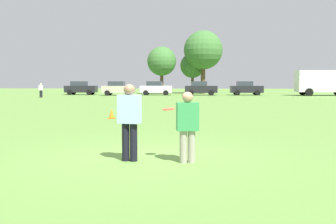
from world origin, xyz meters
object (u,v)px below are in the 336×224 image
(parked_car_near_left, at_px, (81,88))
(parked_car_near_right, at_px, (246,88))
(box_truck, at_px, (329,82))
(player_thrower, at_px, (129,118))
(frisbee, at_px, (169,109))
(parked_car_mid_right, at_px, (201,88))
(parked_car_center, at_px, (156,88))
(player_defender, at_px, (187,123))
(traffic_cone, at_px, (112,114))
(parked_car_mid_left, at_px, (118,88))
(bystander_sideline_watcher, at_px, (41,89))

(parked_car_near_left, distance_m, parked_car_near_right, 22.15)
(box_truck, bearing_deg, parked_car_near_left, 178.06)
(player_thrower, bearing_deg, parked_car_near_left, 107.68)
(frisbee, height_order, parked_car_mid_right, parked_car_mid_right)
(frisbee, xyz_separation_m, parked_car_mid_right, (1.01, 44.03, -0.23))
(parked_car_near_left, height_order, parked_car_near_right, same)
(parked_car_center, bearing_deg, parked_car_near_left, 176.94)
(parked_car_near_left, distance_m, parked_car_mid_right, 16.18)
(player_defender, relative_size, traffic_cone, 3.23)
(parked_car_center, relative_size, box_truck, 0.50)
(player_thrower, bearing_deg, parked_car_center, 95.19)
(player_defender, distance_m, parked_car_mid_right, 44.38)
(player_thrower, xyz_separation_m, parked_car_mid_left, (-8.79, 42.95, -0.04))
(parked_car_near_left, bearing_deg, parked_car_mid_right, -2.09)
(player_thrower, height_order, frisbee, player_thrower)
(parked_car_mid_left, distance_m, bystander_sideline_watcher, 10.52)
(player_thrower, height_order, player_defender, player_thrower)
(parked_car_near_left, xyz_separation_m, bystander_sideline_watcher, (-1.74, -9.52, -0.03))
(parked_car_near_right, bearing_deg, parked_car_near_left, -179.57)
(player_thrower, distance_m, traffic_cone, 10.50)
(parked_car_mid_left, relative_size, parked_car_center, 1.00)
(frisbee, height_order, traffic_cone, frisbee)
(player_defender, relative_size, frisbee, 5.69)
(traffic_cone, height_order, parked_car_near_left, parked_car_near_left)
(parked_car_center, bearing_deg, parked_car_mid_right, -0.39)
(frisbee, height_order, parked_car_mid_left, parked_car_mid_left)
(parked_car_near_left, xyz_separation_m, box_truck, (32.36, -1.10, 0.83))
(frisbee, bearing_deg, traffic_cone, 109.17)
(box_truck, bearing_deg, parked_car_near_right, 172.96)
(parked_car_mid_right, bearing_deg, parked_car_near_left, 177.91)
(parked_car_center, bearing_deg, traffic_cone, -87.60)
(parked_car_near_left, relative_size, parked_car_near_right, 1.00)
(player_thrower, bearing_deg, frisbee, 15.29)
(player_defender, relative_size, parked_car_center, 0.36)
(parked_car_near_left, relative_size, box_truck, 0.50)
(player_thrower, distance_m, frisbee, 0.90)
(player_thrower, relative_size, player_defender, 1.10)
(player_thrower, height_order, parked_car_near_left, parked_car_near_left)
(traffic_cone, xyz_separation_m, parked_car_near_left, (-11.71, 34.71, 0.69))
(frisbee, distance_m, parked_car_mid_right, 44.05)
(parked_car_mid_left, height_order, parked_car_mid_right, same)
(parked_car_near_left, height_order, bystander_sideline_watcher, parked_car_near_left)
(player_defender, xyz_separation_m, frisbee, (-0.44, 0.34, 0.29))
(frisbee, bearing_deg, box_truck, 68.43)
(parked_car_mid_left, bearing_deg, player_thrower, -78.43)
(player_defender, xyz_separation_m, parked_car_mid_right, (0.58, 44.37, 0.06))
(parked_car_mid_right, height_order, bystander_sideline_watcher, parked_car_mid_right)
(parked_car_mid_right, height_order, parked_car_near_right, same)
(player_defender, xyz_separation_m, bystander_sideline_watcher, (-17.33, 35.44, 0.03))
(parked_car_mid_left, height_order, parked_car_near_right, same)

